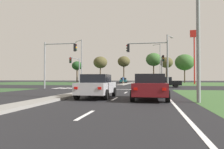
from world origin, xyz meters
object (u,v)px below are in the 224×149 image
object	(u,v)px
traffic_signal_far_right	(162,65)
treeline_third	(124,62)
street_lamp_fourth	(160,62)
treeline_second	(100,62)
car_teal_second	(124,80)
car_black_fourth	(165,82)
street_lamp_second	(168,57)
fastfood_pole_sign	(194,45)
street_lamp_third	(81,59)
traffic_signal_near_left	(56,57)
traffic_signal_far_left	(76,66)
treeline_near	(77,66)
car_silver_third	(97,86)
pedestrian_at_median	(123,79)
treeline_fourth	(166,63)
treeline_fifth	(154,60)
treeline_sixth	(185,62)
car_maroon_near	(150,87)
traffic_signal_near_right	(152,56)

from	to	relation	value
traffic_signal_far_right	treeline_third	bearing A→B (deg)	109.68
street_lamp_fourth	treeline_second	size ratio (longest dim) A/B	1.34
car_teal_second	car_black_fourth	xyz separation A→B (m)	(9.99, -30.43, -0.00)
street_lamp_second	fastfood_pole_sign	world-z (taller)	fastfood_pole_sign
fastfood_pole_sign	treeline_second	size ratio (longest dim) A/B	1.52
traffic_signal_far_right	treeline_third	size ratio (longest dim) A/B	0.64
car_black_fourth	fastfood_pole_sign	bearing A→B (deg)	157.88
car_teal_second	street_lamp_third	bearing A→B (deg)	73.53
car_black_fourth	street_lamp_fourth	world-z (taller)	street_lamp_fourth
traffic_signal_near_left	treeline_second	bearing A→B (deg)	95.34
traffic_signal_far_left	treeline_near	bearing A→B (deg)	109.51
car_silver_third	fastfood_pole_sign	size ratio (longest dim) A/B	0.34
street_lamp_second	car_teal_second	bearing A→B (deg)	110.51
street_lamp_second	treeline_near	world-z (taller)	street_lamp_second
treeline_third	fastfood_pole_sign	bearing A→B (deg)	-38.69
traffic_signal_far_right	fastfood_pole_sign	bearing A→B (deg)	60.98
car_teal_second	car_black_fourth	size ratio (longest dim) A/B	1.00
traffic_signal_far_left	pedestrian_at_median	xyz separation A→B (m)	(7.37, 8.96, -2.41)
traffic_signal_far_right	traffic_signal_far_left	size ratio (longest dim) A/B	1.01
traffic_signal_far_left	treeline_fourth	world-z (taller)	treeline_fourth
treeline_near	treeline_third	size ratio (longest dim) A/B	0.86
street_lamp_second	treeline_near	bearing A→B (deg)	129.05
traffic_signal_far_left	treeline_fifth	distance (m)	32.91
treeline_sixth	car_teal_second	bearing A→B (deg)	-169.70
car_maroon_near	fastfood_pole_sign	size ratio (longest dim) A/B	0.35
car_silver_third	pedestrian_at_median	world-z (taller)	pedestrian_at_median
traffic_signal_near_right	treeline_sixth	bearing A→B (deg)	76.60
traffic_signal_near_right	treeline_near	xyz separation A→B (m)	(-24.17, 41.65, 1.56)
treeline_second	treeline_fourth	size ratio (longest dim) A/B	1.10
traffic_signal_far_right	treeline_sixth	size ratio (longest dim) A/B	0.62
fastfood_pole_sign	treeline_second	bearing A→B (deg)	152.33
car_teal_second	street_lamp_third	size ratio (longest dim) A/B	0.48
street_lamp_fourth	treeline_near	size ratio (longest dim) A/B	1.55
street_lamp_third	treeline_third	bearing A→B (deg)	75.96
pedestrian_at_median	street_lamp_fourth	bearing A→B (deg)	-168.99
pedestrian_at_median	treeline_near	bearing A→B (deg)	-99.22
treeline_sixth	street_lamp_fourth	bearing A→B (deg)	-144.53
street_lamp_third	street_lamp_second	bearing A→B (deg)	-24.55
treeline_near	treeline_third	xyz separation A→B (m)	(15.79, -1.81, 1.03)
fastfood_pole_sign	treeline_near	size ratio (longest dim) A/B	1.76
treeline_fifth	treeline_sixth	xyz separation A→B (m)	(8.97, -0.60, -1.00)
car_silver_third	treeline_fourth	world-z (taller)	treeline_fourth
pedestrian_at_median	treeline_second	distance (m)	21.21
traffic_signal_far_left	treeline_fourth	bearing A→B (deg)	55.19
treeline_fourth	pedestrian_at_median	bearing A→B (deg)	-122.03
treeline_third	traffic_signal_far_right	bearing A→B (deg)	-70.32
car_teal_second	treeline_sixth	xyz separation A→B (m)	(17.73, 3.22, 5.30)
fastfood_pole_sign	treeline_fourth	size ratio (longest dim) A/B	1.67
treeline_fourth	treeline_near	bearing A→B (deg)	170.14
traffic_signal_far_left	fastfood_pole_sign	world-z (taller)	fastfood_pole_sign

